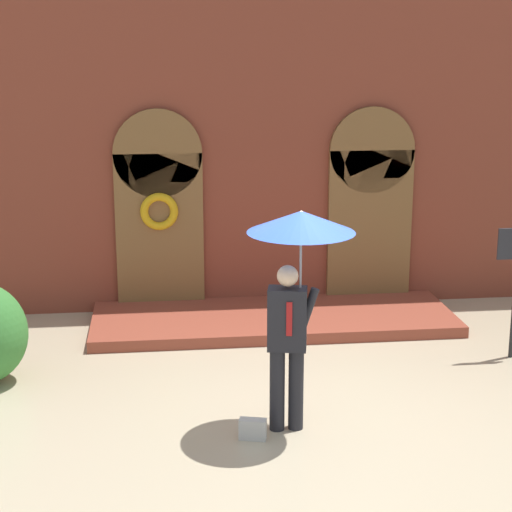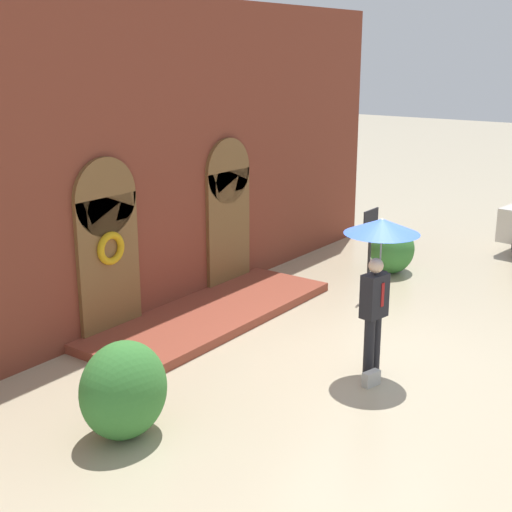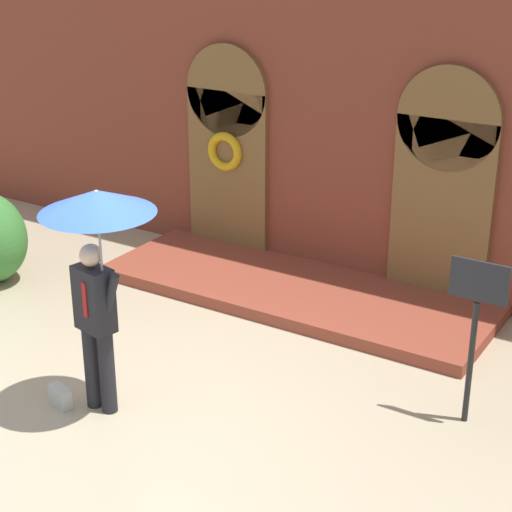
% 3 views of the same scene
% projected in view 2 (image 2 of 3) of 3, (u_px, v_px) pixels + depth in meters
% --- Properties ---
extents(ground_plane, '(80.00, 80.00, 0.00)m').
position_uv_depth(ground_plane, '(362.00, 360.00, 11.18)').
color(ground_plane, tan).
extents(building_facade, '(14.00, 2.30, 5.60)m').
position_uv_depth(building_facade, '(162.00, 166.00, 12.79)').
color(building_facade, brown).
rests_on(building_facade, ground).
extents(person_with_umbrella, '(1.10, 1.10, 2.36)m').
position_uv_depth(person_with_umbrella, '(380.00, 249.00, 10.28)').
color(person_with_umbrella, black).
rests_on(person_with_umbrella, ground).
extents(handbag, '(0.30, 0.19, 0.22)m').
position_uv_depth(handbag, '(371.00, 379.00, 10.30)').
color(handbag, '#B7B7B2').
rests_on(handbag, ground).
extents(sign_post, '(0.56, 0.06, 1.72)m').
position_uv_depth(sign_post, '(370.00, 237.00, 13.90)').
color(sign_post, black).
rests_on(sign_post, ground).
extents(shrub_left, '(1.17, 0.99, 1.26)m').
position_uv_depth(shrub_left, '(124.00, 390.00, 8.82)').
color(shrub_left, '#387A33').
rests_on(shrub_left, ground).
extents(shrub_right, '(1.13, 0.91, 1.02)m').
position_uv_depth(shrub_right, '(392.00, 250.00, 15.46)').
color(shrub_right, '#387A33').
rests_on(shrub_right, ground).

